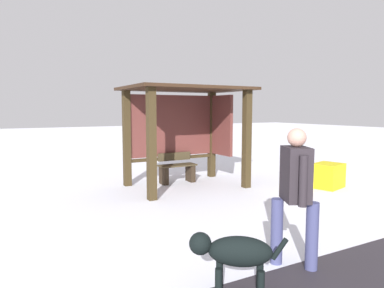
% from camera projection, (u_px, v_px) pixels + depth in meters
% --- Properties ---
extents(ground_plane, '(60.00, 60.00, 0.00)m').
position_uv_depth(ground_plane, '(186.00, 186.00, 8.27)').
color(ground_plane, white).
extents(bus_shelter, '(2.80, 1.96, 2.32)m').
position_uv_depth(bus_shelter, '(186.00, 116.00, 8.38)').
color(bus_shelter, '#372A17').
rests_on(bus_shelter, ground).
extents(bench_left_inside, '(0.93, 0.38, 0.74)m').
position_uv_depth(bench_left_inside, '(177.00, 170.00, 8.66)').
color(bench_left_inside, '#3F3522').
rests_on(bench_left_inside, ground).
extents(person_walking, '(0.42, 0.56, 1.60)m').
position_uv_depth(person_walking, '(295.00, 188.00, 3.98)').
color(person_walking, '#2C252B').
rests_on(person_walking, ground).
extents(dog, '(0.80, 0.62, 0.63)m').
position_uv_depth(dog, '(234.00, 253.00, 3.36)').
color(dog, black).
rests_on(dog, ground).
extents(grit_bin, '(0.83, 0.73, 0.56)m').
position_uv_depth(grit_bin, '(328.00, 176.00, 8.13)').
color(grit_bin, yellow).
rests_on(grit_bin, ground).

